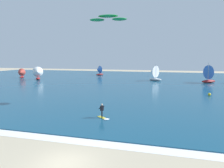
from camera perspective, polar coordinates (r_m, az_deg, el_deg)
The scene contains 11 objects.
ground_plane at distance 16.11m, azimuth -12.42°, elevation -19.67°, with size 220.00×220.00×0.00m, color #BCAD8E.
ocean at distance 62.96m, azimuth 9.29°, elevation 0.43°, with size 160.00×90.00×0.10m, color navy.
shoreline_foam at distance 20.52m, azimuth -11.32°, elevation -13.62°, with size 84.86×2.61×0.01m, color white.
kitesurfer at distance 25.65m, azimuth -2.43°, elevation -7.64°, with size 1.88×1.66×1.67m.
kite at distance 35.09m, azimuth -1.01°, elevation 16.96°, with size 6.01×2.33×0.89m.
sailboat_anchored_offshore at distance 86.38m, azimuth -3.52°, elevation 3.58°, with size 3.50×3.76×4.18m.
sailboat_heeled_over at distance 72.71m, azimuth -18.99°, elevation 2.73°, with size 3.83×4.18×4.64m.
sailboat_outermost at distance 67.27m, azimuth 10.90°, elevation 2.87°, with size 4.63×4.11×5.16m.
sailboat_leading at distance 81.29m, azimuth -22.81°, elevation 2.66°, with size 2.85×3.25×3.65m.
sailboat_trailing at distance 66.48m, azimuth 24.57°, elevation 2.47°, with size 4.99×4.75×5.56m.
marker_buoy at distance 44.03m, azimuth 24.28°, elevation -2.51°, with size 0.54×0.54×0.54m, color yellow.
Camera 1 is at (6.95, -12.63, 7.20)m, focal length 34.70 mm.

